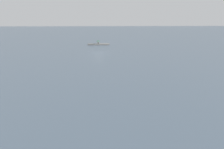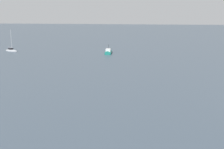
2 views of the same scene
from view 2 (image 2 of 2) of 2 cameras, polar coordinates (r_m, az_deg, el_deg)
sailboat_grey_near at (r=92.49m, az=-21.09°, el=4.88°), size 3.67×5.68×7.35m
motorboat_teal_near at (r=81.48m, az=-0.86°, el=4.81°), size 6.25×2.42×3.43m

